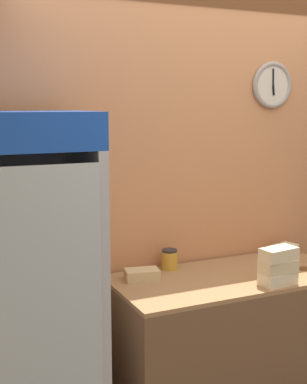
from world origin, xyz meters
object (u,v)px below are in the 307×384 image
Objects in this scene: beverage_cooler at (20,276)px; sandwich_stack_bottom at (278,278)px; sandwich_stack_middle at (278,266)px; sandwich_flat_left at (142,275)px; sandwich_flat_right at (284,250)px; condiment_jar at (169,259)px; sandwich_stack_top at (279,254)px.

beverage_cooler is 1.45m from sandwich_stack_bottom.
sandwich_flat_left is (-0.68, 0.41, -0.08)m from sandwich_stack_middle.
sandwich_stack_bottom reaches higher than sandwich_flat_left.
beverage_cooler is 8.67× the size of sandwich_flat_right.
sandwich_stack_middle is 1.73× the size of condiment_jar.
sandwich_stack_top reaches higher than condiment_jar.
sandwich_stack_top is at bearing -131.35° from sandwich_flat_right.
sandwich_flat_left is at bearing -153.95° from condiment_jar.
sandwich_flat_left is 1.71× the size of condiment_jar.
sandwich_stack_top is (0.00, 0.00, 0.07)m from sandwich_stack_middle.
sandwich_stack_middle is (0.00, 0.00, 0.07)m from sandwich_stack_bottom.
beverage_cooler is at bearing 167.58° from sandwich_stack_top.
sandwich_flat_right is (1.83, 0.17, -0.12)m from beverage_cooler.
sandwich_flat_right is at bearing -3.45° from condiment_jar.
condiment_jar is at bearing 129.71° from sandwich_stack_middle.
sandwich_stack_middle is at bearing -12.42° from beverage_cooler.
sandwich_stack_middle is 0.07m from sandwich_stack_top.
condiment_jar is at bearing 129.71° from sandwich_stack_top.
sandwich_flat_left is at bearing 148.86° from sandwich_stack_top.
beverage_cooler is at bearing -172.30° from sandwich_flat_left.
sandwich_stack_bottom is 0.64m from sandwich_flat_right.
sandwich_flat_right is (0.42, 0.48, -0.15)m from sandwich_stack_top.
beverage_cooler is 14.52× the size of condiment_jar.
sandwich_stack_bottom is at bearing 0.00° from sandwich_stack_top.
sandwich_stack_top reaches higher than sandwich_flat_left.
sandwich_stack_bottom is at bearing -50.29° from condiment_jar.
sandwich_stack_top reaches higher than sandwich_flat_right.
sandwich_stack_middle is 0.97× the size of sandwich_stack_top.
sandwich_stack_middle is at bearing -131.35° from sandwich_flat_right.
beverage_cooler is 8.13× the size of sandwich_stack_bottom.
beverage_cooler reaches higher than condiment_jar.
sandwich_flat_right is (1.10, 0.07, 0.01)m from sandwich_flat_left.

